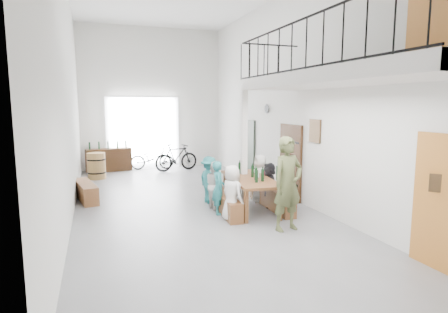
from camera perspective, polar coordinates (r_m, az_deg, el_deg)
name	(u,v)px	position (r m, az deg, el deg)	size (l,w,h in m)	color
floor	(190,204)	(9.64, -5.27, -7.27)	(12.00, 12.00, 0.00)	slate
room_walls	(188,61)	(9.36, -5.55, 14.23)	(12.00, 12.00, 12.00)	silver
gateway_portal	(143,133)	(15.13, -12.21, 3.51)	(2.80, 0.08, 2.80)	white
right_wall_decor	(325,139)	(8.72, 15.20, 2.52)	(0.07, 8.28, 5.07)	#AE6624
balcony	(334,80)	(7.25, 16.43, 11.09)	(1.52, 5.62, 4.00)	white
tasting_table	(250,181)	(8.97, 3.98, -3.76)	(1.13, 2.32, 0.79)	brown
bench_inner	(225,204)	(8.83, 0.23, -7.21)	(0.30, 1.88, 0.43)	brown
bench_wall	(271,197)	(9.38, 7.16, -6.15)	(0.28, 2.18, 0.50)	brown
tableware	(254,172)	(8.86, 4.57, -2.37)	(0.38, 1.46, 0.35)	black
side_bench	(86,191)	(10.64, -20.31, -5.00)	(0.36, 1.65, 0.46)	brown
oak_barrel	(97,166)	(13.46, -18.85, -1.36)	(0.61, 0.61, 0.89)	olive
serving_counter	(109,160)	(14.85, -17.14, -0.50)	(1.65, 0.46, 0.87)	#3D2310
counter_bottles	(108,145)	(14.78, -17.23, 1.70)	(1.38, 0.33, 0.28)	black
guest_left_a	(232,193)	(8.15, 1.23, -5.61)	(0.60, 0.39, 1.23)	white
guest_left_b	(218,188)	(8.66, -0.86, -4.76)	(0.45, 0.30, 1.24)	teal
guest_left_c	(216,185)	(9.12, -1.30, -4.35)	(0.56, 0.44, 1.16)	white
guest_left_d	(209,180)	(9.62, -2.26, -3.57)	(0.78, 0.45, 1.21)	teal
guest_right_a	(284,189)	(8.80, 9.06, -4.89)	(0.68, 0.28, 1.17)	red
guest_right_b	(269,185)	(9.31, 6.87, -4.31)	(1.03, 0.33, 1.11)	black
guest_right_c	(260,178)	(9.76, 5.50, -3.32)	(0.61, 0.40, 1.25)	white
host_standing	(288,184)	(7.60, 9.69, -4.13)	(0.69, 0.45, 1.90)	#4A512D
potted_plant	(266,183)	(10.99, 6.41, -4.10)	(0.43, 0.37, 0.48)	#1B4B19
bicycle_near	(152,158)	(14.90, -10.91, -0.25)	(0.58, 1.66, 0.87)	black
bicycle_far	(176,157)	(14.39, -7.27, -0.13)	(0.49, 1.73, 1.04)	black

